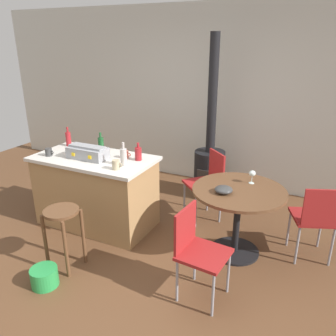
{
  "coord_description": "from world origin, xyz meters",
  "views": [
    {
      "loc": [
        1.65,
        -2.43,
        2.18
      ],
      "look_at": [
        0.17,
        0.62,
        0.89
      ],
      "focal_mm": 36.15,
      "sensor_mm": 36.0,
      "label": 1
    }
  ],
  "objects_px": {
    "serving_bowl": "(224,190)",
    "bottle_1": "(101,144)",
    "bottle_0": "(138,153)",
    "folding_chair_near": "(197,247)",
    "bottle_3": "(124,156)",
    "cup_0": "(116,165)",
    "plastic_bucket": "(44,277)",
    "bottle_2": "(68,139)",
    "kitchen_island": "(96,191)",
    "toolbox": "(88,152)",
    "cup_2": "(125,154)",
    "folding_chair_far": "(315,217)",
    "wood_stove": "(210,161)",
    "wooden_stool": "(63,225)",
    "wine_glass": "(252,174)",
    "folding_chair_left": "(208,180)",
    "dining_table": "(238,205)",
    "cup_1": "(49,152)"
  },
  "relations": [
    {
      "from": "serving_bowl",
      "to": "plastic_bucket",
      "type": "bearing_deg",
      "value": -139.38
    },
    {
      "from": "folding_chair_left",
      "to": "bottle_3",
      "type": "xyz_separation_m",
      "value": [
        -0.71,
        -0.8,
        0.45
      ]
    },
    {
      "from": "bottle_1",
      "to": "bottle_3",
      "type": "xyz_separation_m",
      "value": [
        0.54,
        -0.32,
        0.01
      ]
    },
    {
      "from": "serving_bowl",
      "to": "bottle_1",
      "type": "bearing_deg",
      "value": 170.99
    },
    {
      "from": "bottle_2",
      "to": "cup_2",
      "type": "height_order",
      "value": "bottle_2"
    },
    {
      "from": "serving_bowl",
      "to": "dining_table",
      "type": "bearing_deg",
      "value": 51.34
    },
    {
      "from": "plastic_bucket",
      "to": "bottle_3",
      "type": "bearing_deg",
      "value": 78.87
    },
    {
      "from": "dining_table",
      "to": "folding_chair_near",
      "type": "distance_m",
      "value": 0.81
    },
    {
      "from": "bottle_0",
      "to": "cup_0",
      "type": "xyz_separation_m",
      "value": [
        -0.06,
        -0.36,
        -0.03
      ]
    },
    {
      "from": "folding_chair_near",
      "to": "wine_glass",
      "type": "relative_size",
      "value": 5.91
    },
    {
      "from": "kitchen_island",
      "to": "toolbox",
      "type": "bearing_deg",
      "value": -114.75
    },
    {
      "from": "cup_1",
      "to": "serving_bowl",
      "type": "xyz_separation_m",
      "value": [
        2.12,
        0.17,
        -0.14
      ]
    },
    {
      "from": "bottle_3",
      "to": "folding_chair_near",
      "type": "bearing_deg",
      "value": -28.13
    },
    {
      "from": "kitchen_island",
      "to": "bottle_2",
      "type": "distance_m",
      "value": 0.82
    },
    {
      "from": "cup_0",
      "to": "cup_2",
      "type": "bearing_deg",
      "value": 107.63
    },
    {
      "from": "wood_stove",
      "to": "bottle_2",
      "type": "bearing_deg",
      "value": -143.64
    },
    {
      "from": "wood_stove",
      "to": "bottle_3",
      "type": "xyz_separation_m",
      "value": [
        -0.51,
        -1.45,
        0.44
      ]
    },
    {
      "from": "bottle_2",
      "to": "kitchen_island",
      "type": "bearing_deg",
      "value": -22.39
    },
    {
      "from": "toolbox",
      "to": "bottle_0",
      "type": "xyz_separation_m",
      "value": [
        0.56,
        0.2,
        0.01
      ]
    },
    {
      "from": "wood_stove",
      "to": "bottle_1",
      "type": "height_order",
      "value": "wood_stove"
    },
    {
      "from": "cup_0",
      "to": "plastic_bucket",
      "type": "distance_m",
      "value": 1.3
    },
    {
      "from": "folding_chair_far",
      "to": "bottle_0",
      "type": "relative_size",
      "value": 4.14
    },
    {
      "from": "bottle_3",
      "to": "folding_chair_far",
      "type": "bearing_deg",
      "value": 11.89
    },
    {
      "from": "folding_chair_left",
      "to": "wood_stove",
      "type": "relative_size",
      "value": 0.39
    },
    {
      "from": "cup_1",
      "to": "wine_glass",
      "type": "relative_size",
      "value": 0.82
    },
    {
      "from": "bottle_0",
      "to": "folding_chair_near",
      "type": "bearing_deg",
      "value": -37.57
    },
    {
      "from": "bottle_1",
      "to": "serving_bowl",
      "type": "relative_size",
      "value": 1.31
    },
    {
      "from": "toolbox",
      "to": "bottle_1",
      "type": "relative_size",
      "value": 2.0
    },
    {
      "from": "bottle_2",
      "to": "cup_0",
      "type": "height_order",
      "value": "bottle_2"
    },
    {
      "from": "bottle_0",
      "to": "bottle_1",
      "type": "relative_size",
      "value": 0.88
    },
    {
      "from": "bottle_1",
      "to": "kitchen_island",
      "type": "bearing_deg",
      "value": -75.7
    },
    {
      "from": "bottle_2",
      "to": "wine_glass",
      "type": "xyz_separation_m",
      "value": [
        2.38,
        0.11,
        -0.12
      ]
    },
    {
      "from": "dining_table",
      "to": "serving_bowl",
      "type": "distance_m",
      "value": 0.29
    },
    {
      "from": "serving_bowl",
      "to": "cup_1",
      "type": "bearing_deg",
      "value": -175.45
    },
    {
      "from": "plastic_bucket",
      "to": "cup_2",
      "type": "bearing_deg",
      "value": 85.68
    },
    {
      "from": "toolbox",
      "to": "cup_2",
      "type": "distance_m",
      "value": 0.44
    },
    {
      "from": "toolbox",
      "to": "wine_glass",
      "type": "relative_size",
      "value": 3.29
    },
    {
      "from": "folding_chair_near",
      "to": "wood_stove",
      "type": "height_order",
      "value": "wood_stove"
    },
    {
      "from": "folding_chair_far",
      "to": "plastic_bucket",
      "type": "height_order",
      "value": "folding_chair_far"
    },
    {
      "from": "folding_chair_far",
      "to": "plastic_bucket",
      "type": "relative_size",
      "value": 3.39
    },
    {
      "from": "folding_chair_near",
      "to": "folding_chair_left",
      "type": "relative_size",
      "value": 0.96
    },
    {
      "from": "wood_stove",
      "to": "bottle_3",
      "type": "height_order",
      "value": "wood_stove"
    },
    {
      "from": "wooden_stool",
      "to": "wine_glass",
      "type": "relative_size",
      "value": 4.48
    },
    {
      "from": "bottle_3",
      "to": "plastic_bucket",
      "type": "xyz_separation_m",
      "value": [
        -0.22,
        -1.11,
        -0.89
      ]
    },
    {
      "from": "toolbox",
      "to": "plastic_bucket",
      "type": "distance_m",
      "value": 1.44
    },
    {
      "from": "dining_table",
      "to": "wine_glass",
      "type": "height_order",
      "value": "wine_glass"
    },
    {
      "from": "wood_stove",
      "to": "bottle_0",
      "type": "xyz_separation_m",
      "value": [
        -0.45,
        -1.24,
        0.42
      ]
    },
    {
      "from": "kitchen_island",
      "to": "toolbox",
      "type": "relative_size",
      "value": 3.07
    },
    {
      "from": "folding_chair_left",
      "to": "serving_bowl",
      "type": "relative_size",
      "value": 4.92
    },
    {
      "from": "bottle_1",
      "to": "cup_1",
      "type": "xyz_separation_m",
      "value": [
        -0.45,
        -0.43,
        -0.04
      ]
    }
  ]
}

